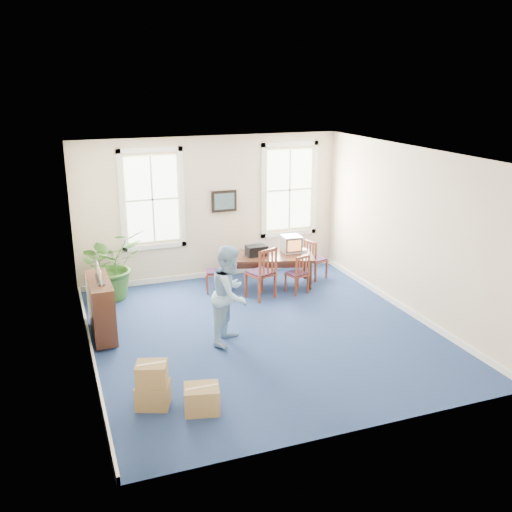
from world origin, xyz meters
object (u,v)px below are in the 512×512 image
object	(u,v)px
man	(230,294)
credenza	(101,309)
conference_table	(267,270)
chair_near_left	(260,272)
cardboard_boxes	(163,379)
crt_tv	(291,244)
potted_plant	(111,264)

from	to	relation	value
man	credenza	xyz separation A→B (m)	(-2.07, 0.98, -0.36)
man	conference_table	bearing A→B (deg)	3.68
chair_near_left	credenza	size ratio (longest dim) A/B	0.86
chair_near_left	cardboard_boxes	distance (m)	4.22
credenza	crt_tv	bearing A→B (deg)	18.60
conference_table	man	distance (m)	2.96
crt_tv	conference_table	bearing A→B (deg)	-172.51
cardboard_boxes	conference_table	bearing A→B (deg)	51.76
chair_near_left	credenza	world-z (taller)	chair_near_left
conference_table	cardboard_boxes	world-z (taller)	cardboard_boxes
man	potted_plant	world-z (taller)	man
crt_tv	potted_plant	world-z (taller)	potted_plant
man	crt_tv	bearing A→B (deg)	-4.47
credenza	cardboard_boxes	xyz separation A→B (m)	(0.59, -2.49, -0.16)
crt_tv	chair_near_left	distance (m)	1.29
man	cardboard_boxes	distance (m)	2.18
crt_tv	cardboard_boxes	size ratio (longest dim) A/B	0.36
cardboard_boxes	potted_plant	bearing A→B (deg)	92.57
conference_table	chair_near_left	world-z (taller)	chair_near_left
potted_plant	credenza	bearing A→B (deg)	-102.20
conference_table	credenza	world-z (taller)	credenza
credenza	chair_near_left	bearing A→B (deg)	12.44
crt_tv	man	world-z (taller)	man
credenza	potted_plant	size ratio (longest dim) A/B	0.89
conference_table	credenza	size ratio (longest dim) A/B	1.56
man	potted_plant	distance (m)	3.27
chair_near_left	potted_plant	world-z (taller)	potted_plant
potted_plant	cardboard_boxes	size ratio (longest dim) A/B	1.19
conference_table	cardboard_boxes	size ratio (longest dim) A/B	1.65
conference_table	crt_tv	xyz separation A→B (m)	(0.60, 0.05, 0.53)
credenza	cardboard_boxes	size ratio (longest dim) A/B	1.06
potted_plant	cardboard_boxes	xyz separation A→B (m)	(0.19, -4.32, -0.38)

